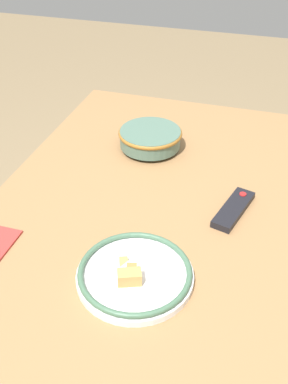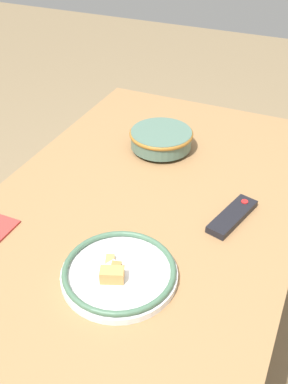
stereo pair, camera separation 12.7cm
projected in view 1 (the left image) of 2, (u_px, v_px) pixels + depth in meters
The scene contains 5 objects.
ground_plane at pixel (143, 352), 1.69m from camera, with size 8.00×8.00×0.00m, color #7F6B4C.
dining_table at pixel (142, 226), 1.32m from camera, with size 1.41×0.87×0.71m.
noodle_bowl at pixel (150, 138), 1.50m from camera, with size 0.21×0.21×0.07m.
food_plate at pixel (135, 274), 1.04m from camera, with size 0.27×0.27×0.05m.
tv_remote at pixel (234, 209), 1.24m from camera, with size 0.19×0.10×0.02m.
Camera 1 is at (0.96, 0.30, 1.49)m, focal length 42.00 mm.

